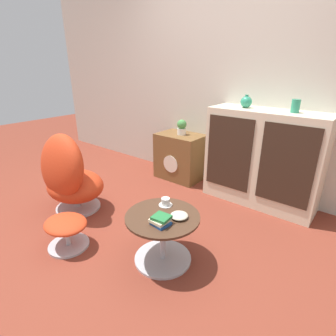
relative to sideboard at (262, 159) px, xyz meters
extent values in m
plane|color=brown|center=(-0.62, -1.32, -0.51)|extent=(12.00, 12.00, 0.00)
cube|color=beige|center=(-0.62, 0.24, 0.79)|extent=(6.40, 0.06, 2.60)
cube|color=beige|center=(0.00, 0.00, 0.00)|extent=(1.18, 0.41, 1.02)
cube|color=#332319|center=(-0.29, -0.21, 0.05)|extent=(0.49, 0.01, 0.78)
cube|color=#332319|center=(0.29, -0.21, 0.05)|extent=(0.49, 0.01, 0.78)
cube|color=brown|center=(-1.08, 0.00, -0.21)|extent=(0.60, 0.42, 0.60)
cylinder|color=beige|center=(-1.08, -0.21, -0.26)|extent=(0.22, 0.01, 0.22)
cylinder|color=#B7B7BC|center=(-1.44, -1.36, -0.50)|extent=(0.46, 0.46, 0.02)
cylinder|color=#B7B7BC|center=(-1.44, -1.36, -0.44)|extent=(0.06, 0.06, 0.09)
ellipsoid|color=red|center=(-1.44, -1.36, -0.24)|extent=(0.64, 0.54, 0.30)
ellipsoid|color=red|center=(-1.44, -1.48, 0.01)|extent=(0.64, 0.40, 0.68)
cylinder|color=#B7B7BC|center=(-0.94, -1.78, -0.50)|extent=(0.34, 0.34, 0.02)
cylinder|color=#B7B7BC|center=(-0.94, -1.78, -0.41)|extent=(0.04, 0.04, 0.16)
ellipsoid|color=red|center=(-0.94, -1.78, -0.29)|extent=(0.38, 0.32, 0.09)
cylinder|color=#B7B7BC|center=(-0.21, -1.40, -0.50)|extent=(0.45, 0.45, 0.02)
cylinder|color=#B7B7BC|center=(-0.21, -1.40, -0.31)|extent=(0.04, 0.04, 0.36)
cylinder|color=#472D1E|center=(-0.21, -1.40, -0.12)|extent=(0.56, 0.56, 0.02)
ellipsoid|color=#2D8E6B|center=(-0.25, 0.00, 0.57)|extent=(0.12, 0.12, 0.12)
cylinder|color=#2D8E6B|center=(-0.25, 0.00, 0.63)|extent=(0.04, 0.04, 0.02)
cylinder|color=#2D8E6B|center=(0.24, 0.00, 0.57)|extent=(0.08, 0.08, 0.12)
cylinder|color=silver|center=(-1.07, 0.00, 0.13)|extent=(0.11, 0.11, 0.08)
sphere|color=#478E47|center=(-1.07, 0.00, 0.22)|extent=(0.12, 0.12, 0.12)
cylinder|color=white|center=(-0.29, -1.27, -0.11)|extent=(0.11, 0.11, 0.01)
cylinder|color=white|center=(-0.29, -1.27, -0.08)|extent=(0.07, 0.07, 0.06)
cube|color=#1E478C|center=(-0.15, -1.50, -0.10)|extent=(0.13, 0.12, 0.02)
cube|color=beige|center=(-0.16, -1.50, -0.08)|extent=(0.12, 0.11, 0.02)
cube|color=#237038|center=(-0.15, -1.49, -0.06)|extent=(0.13, 0.12, 0.02)
ellipsoid|color=beige|center=(-0.10, -1.35, -0.09)|extent=(0.13, 0.13, 0.04)
camera|label=1|loc=(0.87, -2.68, 0.93)|focal=28.00mm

